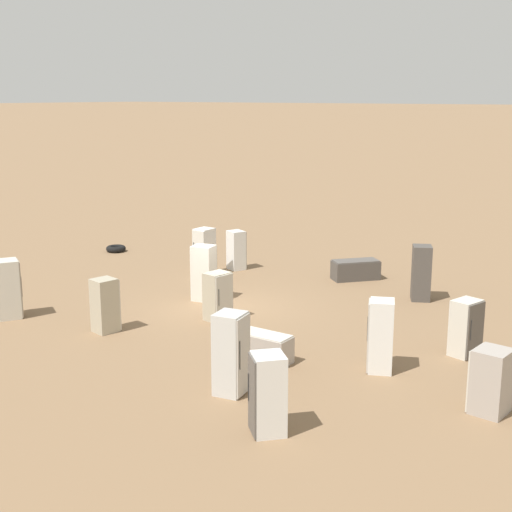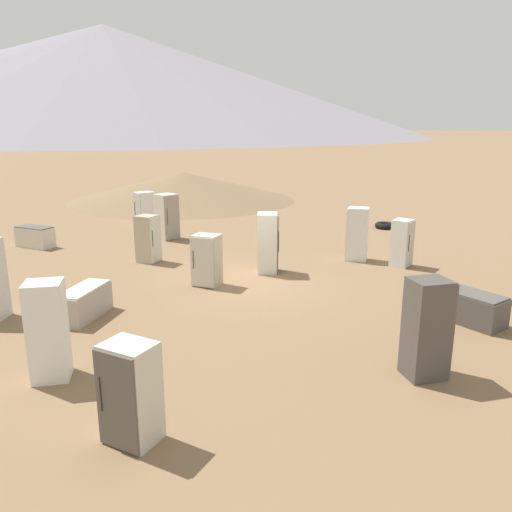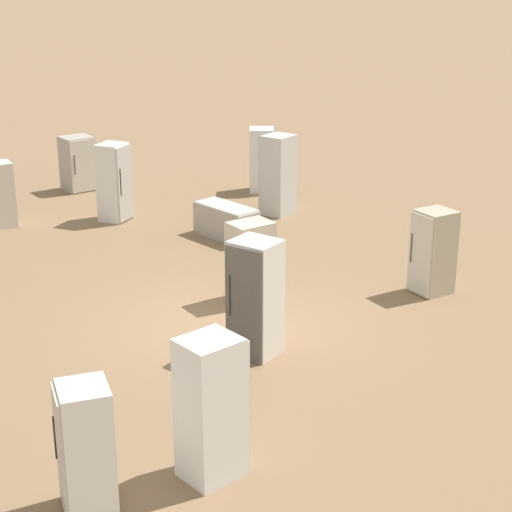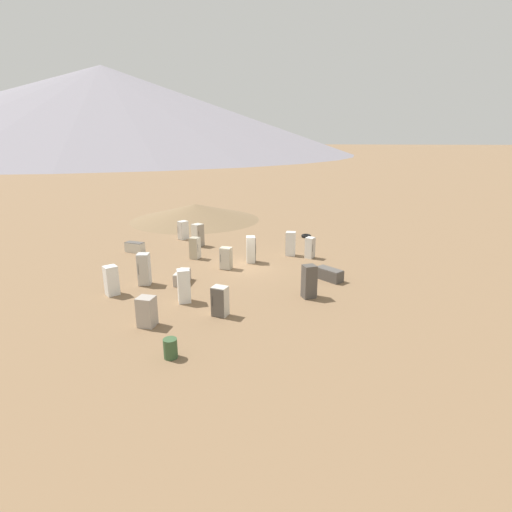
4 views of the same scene
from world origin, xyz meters
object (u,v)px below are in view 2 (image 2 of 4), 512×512
(discarded_fridge_2, at_px, (145,210))
(discarded_fridge_13, at_px, (84,303))
(discarded_fridge_8, at_px, (48,331))
(discarded_fridge_9, at_px, (130,393))
(discarded_fridge_14, at_px, (35,237))
(discarded_fridge_7, at_px, (466,306))
(discarded_fridge_5, at_px, (357,234))
(discarded_fridge_0, at_px, (268,243))
(discarded_fridge_11, at_px, (207,260))
(discarded_fridge_3, at_px, (402,243))
(scrap_tire, at_px, (385,225))
(discarded_fridge_12, at_px, (148,239))
(discarded_fridge_4, at_px, (167,217))
(discarded_fridge_15, at_px, (427,329))

(discarded_fridge_2, relative_size, discarded_fridge_13, 1.03)
(discarded_fridge_8, distance_m, discarded_fridge_9, 2.70)
(discarded_fridge_2, height_order, discarded_fridge_14, discarded_fridge_2)
(discarded_fridge_7, height_order, discarded_fridge_8, discarded_fridge_8)
(discarded_fridge_5, xyz_separation_m, discarded_fridge_14, (-11.99, -0.95, -0.52))
(discarded_fridge_2, bearing_deg, discarded_fridge_0, 175.64)
(discarded_fridge_5, xyz_separation_m, discarded_fridge_11, (-4.07, -3.88, -0.16))
(discarded_fridge_13, bearing_deg, discarded_fridge_9, -51.63)
(discarded_fridge_7, height_order, discarded_fridge_13, discarded_fridge_13)
(discarded_fridge_0, bearing_deg, discarded_fridge_3, 100.29)
(scrap_tire, bearing_deg, discarded_fridge_8, -111.04)
(discarded_fridge_0, xyz_separation_m, discarded_fridge_7, (5.42, -2.87, -0.57))
(discarded_fridge_5, xyz_separation_m, scrap_tire, (1.00, 5.88, -0.78))
(discarded_fridge_3, xyz_separation_m, discarded_fridge_9, (-4.18, -10.71, -0.01))
(discarded_fridge_11, bearing_deg, discarded_fridge_0, -122.41)
(discarded_fridge_0, relative_size, discarded_fridge_13, 1.20)
(discarded_fridge_0, relative_size, scrap_tire, 2.17)
(discarded_fridge_12, bearing_deg, discarded_fridge_5, 115.88)
(discarded_fridge_4, distance_m, discarded_fridge_13, 8.68)
(discarded_fridge_12, relative_size, scrap_tire, 1.83)
(discarded_fridge_14, distance_m, scrap_tire, 14.67)
(discarded_fridge_2, xyz_separation_m, scrap_tire, (10.60, 2.32, -0.67))
(discarded_fridge_4, height_order, discarded_fridge_5, discarded_fridge_4)
(discarded_fridge_9, height_order, discarded_fridge_11, discarded_fridge_9)
(discarded_fridge_9, relative_size, scrap_tire, 1.76)
(discarded_fridge_7, bearing_deg, discarded_fridge_8, -18.48)
(discarded_fridge_0, height_order, discarded_fridge_4, discarded_fridge_0)
(discarded_fridge_3, relative_size, discarded_fridge_4, 0.85)
(discarded_fridge_2, height_order, discarded_fridge_13, discarded_fridge_2)
(discarded_fridge_0, relative_size, discarded_fridge_7, 1.04)
(discarded_fridge_8, bearing_deg, discarded_fridge_11, 55.92)
(discarded_fridge_12, xyz_separation_m, scrap_tire, (7.84, 7.77, -0.66))
(discarded_fridge_13, bearing_deg, discarded_fridge_12, 97.42)
(discarded_fridge_0, xyz_separation_m, discarded_fridge_9, (-0.06, -8.98, -0.18))
(discarded_fridge_8, xyz_separation_m, discarded_fridge_9, (2.32, -1.37, -0.16))
(discarded_fridge_8, relative_size, discarded_fridge_12, 1.16)
(discarded_fridge_3, xyz_separation_m, discarded_fridge_7, (1.31, -4.60, -0.41))
(discarded_fridge_0, bearing_deg, discarded_fridge_7, 49.63)
(discarded_fridge_9, bearing_deg, discarded_fridge_4, -54.29)
(discarded_fridge_8, distance_m, discarded_fridge_13, 3.06)
(discarded_fridge_2, xyz_separation_m, discarded_fridge_5, (9.60, -3.56, 0.11))
(discarded_fridge_14, distance_m, discarded_fridge_15, 15.36)
(discarded_fridge_2, distance_m, discarded_fridge_15, 16.17)
(discarded_fridge_7, relative_size, discarded_fridge_9, 1.19)
(discarded_fridge_5, bearing_deg, scrap_tire, -8.57)
(discarded_fridge_0, xyz_separation_m, discarded_fridge_12, (-4.20, 0.27, -0.15))
(discarded_fridge_3, height_order, discarded_fridge_12, discarded_fridge_12)
(discarded_fridge_12, xyz_separation_m, discarded_fridge_14, (-5.14, 0.94, -0.40))
(discarded_fridge_5, height_order, discarded_fridge_13, discarded_fridge_5)
(discarded_fridge_0, xyz_separation_m, discarded_fridge_8, (-2.38, -7.61, -0.02))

